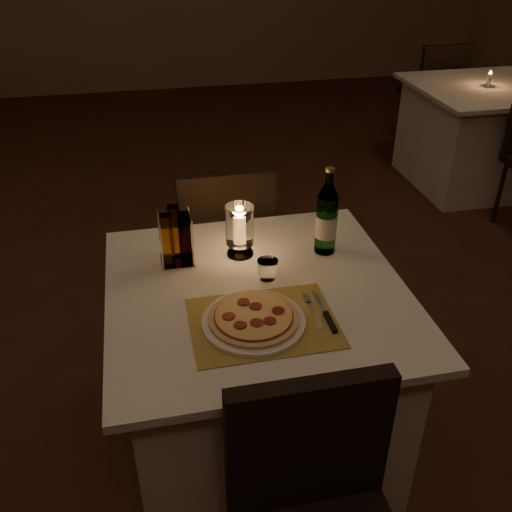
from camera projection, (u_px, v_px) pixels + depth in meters
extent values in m
cube|color=#442115|center=(207.00, 404.00, 2.48)|extent=(8.00, 10.00, 0.02)
cube|color=silver|center=(257.00, 374.00, 2.11)|extent=(0.88, 0.88, 0.71)
cube|color=silver|center=(257.00, 293.00, 1.92)|extent=(1.00, 1.00, 0.03)
cube|color=black|center=(309.00, 444.00, 1.43)|extent=(0.42, 0.05, 0.42)
cube|color=black|center=(222.00, 243.00, 2.72)|extent=(0.42, 0.42, 0.05)
cube|color=black|center=(227.00, 218.00, 2.45)|extent=(0.42, 0.05, 0.42)
cylinder|color=black|center=(250.00, 263.00, 3.02)|extent=(0.03, 0.03, 0.44)
cylinder|color=black|center=(186.00, 270.00, 2.96)|extent=(0.03, 0.03, 0.44)
cylinder|color=black|center=(264.00, 300.00, 2.74)|extent=(0.03, 0.03, 0.44)
cylinder|color=black|center=(194.00, 309.00, 2.68)|extent=(0.03, 0.03, 0.44)
cube|color=#AD8F3C|center=(263.00, 323.00, 1.76)|extent=(0.45, 0.34, 0.00)
cylinder|color=white|center=(254.00, 321.00, 1.75)|extent=(0.32, 0.32, 0.01)
cylinder|color=#D8B77F|center=(254.00, 318.00, 1.74)|extent=(0.28, 0.28, 0.01)
cylinder|color=maroon|center=(254.00, 316.00, 1.74)|extent=(0.24, 0.24, 0.00)
cylinder|color=#EACC7F|center=(254.00, 315.00, 1.73)|extent=(0.24, 0.24, 0.00)
cylinder|color=maroon|center=(278.00, 311.00, 1.75)|extent=(0.04, 0.04, 0.00)
cylinder|color=maroon|center=(256.00, 306.00, 1.77)|extent=(0.04, 0.04, 0.00)
cylinder|color=maroon|center=(244.00, 302.00, 1.79)|extent=(0.04, 0.04, 0.00)
cylinder|color=maroon|center=(229.00, 316.00, 1.72)|extent=(0.04, 0.04, 0.00)
cylinder|color=maroon|center=(240.00, 325.00, 1.69)|extent=(0.04, 0.04, 0.00)
cylinder|color=maroon|center=(257.00, 323.00, 1.70)|extent=(0.04, 0.04, 0.00)
cylinder|color=maroon|center=(270.00, 321.00, 1.71)|extent=(0.04, 0.04, 0.00)
cube|color=silver|center=(314.00, 315.00, 1.78)|extent=(0.01, 0.14, 0.00)
cube|color=silver|center=(307.00, 299.00, 1.85)|extent=(0.02, 0.05, 0.00)
cube|color=black|center=(330.00, 322.00, 1.75)|extent=(0.02, 0.10, 0.01)
cube|color=silver|center=(319.00, 302.00, 1.84)|extent=(0.01, 0.12, 0.00)
cylinder|color=#529957|center=(326.00, 224.00, 2.07)|extent=(0.08, 0.08, 0.22)
cylinder|color=#529957|center=(330.00, 177.00, 1.97)|extent=(0.03, 0.03, 0.04)
cylinder|color=gold|center=(330.00, 170.00, 1.95)|extent=(0.03, 0.03, 0.01)
cylinder|color=silver|center=(326.00, 226.00, 2.07)|extent=(0.08, 0.08, 0.08)
cylinder|color=white|center=(240.00, 253.00, 2.10)|extent=(0.10, 0.10, 0.01)
cylinder|color=white|center=(240.00, 247.00, 2.09)|extent=(0.02, 0.02, 0.04)
cylinder|color=white|center=(240.00, 225.00, 2.04)|extent=(0.10, 0.10, 0.15)
cylinder|color=white|center=(240.00, 229.00, 2.05)|extent=(0.03, 0.03, 0.11)
ellipsoid|color=orange|center=(239.00, 212.00, 2.01)|extent=(0.02, 0.02, 0.03)
cube|color=white|center=(178.00, 260.00, 2.06)|extent=(0.12, 0.12, 0.01)
cylinder|color=white|center=(161.00, 247.00, 1.96)|extent=(0.01, 0.01, 0.18)
cylinder|color=white|center=(193.00, 244.00, 1.98)|extent=(0.01, 0.01, 0.18)
cylinder|color=white|center=(159.00, 232.00, 2.05)|extent=(0.01, 0.01, 0.18)
cylinder|color=white|center=(190.00, 229.00, 2.07)|extent=(0.01, 0.01, 0.18)
cube|color=#BF8C33|center=(168.00, 241.00, 1.98)|extent=(0.04, 0.04, 0.20)
cube|color=#3F1E14|center=(185.00, 239.00, 1.99)|extent=(0.04, 0.04, 0.20)
cube|color=#BF8C33|center=(175.00, 232.00, 2.03)|extent=(0.04, 0.04, 0.20)
cube|color=silver|center=(477.00, 138.00, 4.24)|extent=(0.88, 0.88, 0.71)
cube|color=silver|center=(487.00, 88.00, 4.05)|extent=(1.00, 1.00, 0.03)
cylinder|color=black|center=(500.00, 192.00, 3.76)|extent=(0.03, 0.03, 0.44)
cube|color=black|center=(430.00, 94.00, 4.85)|extent=(0.42, 0.42, 0.05)
cube|color=black|center=(445.00, 72.00, 4.58)|extent=(0.42, 0.05, 0.42)
cylinder|color=black|center=(434.00, 114.00, 5.15)|extent=(0.03, 0.03, 0.44)
cylinder|color=black|center=(399.00, 117.00, 5.09)|extent=(0.03, 0.03, 0.44)
cylinder|color=black|center=(453.00, 127.00, 4.87)|extent=(0.03, 0.03, 0.44)
cylinder|color=black|center=(416.00, 129.00, 4.81)|extent=(0.03, 0.03, 0.44)
cylinder|color=white|center=(489.00, 80.00, 4.02)|extent=(0.03, 0.03, 0.09)
ellipsoid|color=orange|center=(491.00, 72.00, 3.99)|extent=(0.01, 0.01, 0.02)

